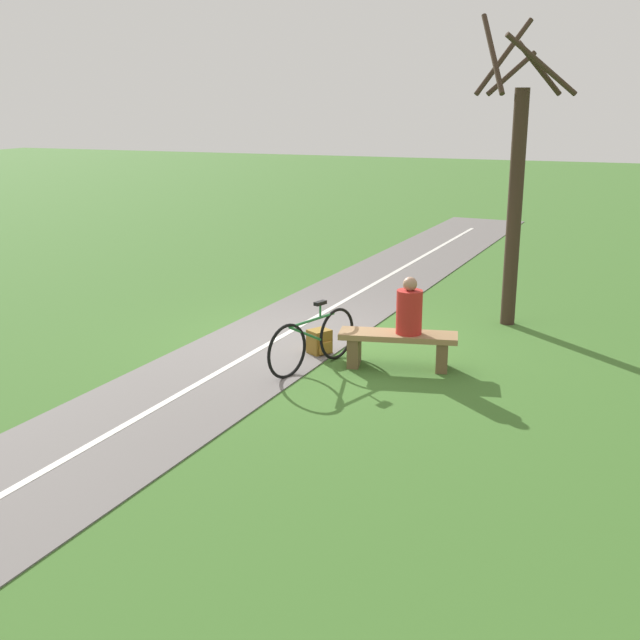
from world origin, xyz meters
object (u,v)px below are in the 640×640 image
object	(u,v)px
bench	(398,344)
backpack	(320,342)
bicycle	(313,341)
person_seated	(409,310)
tree_far_left	(515,185)

from	to	relation	value
bench	backpack	distance (m)	1.26
bench	backpack	xyz separation A→B (m)	(1.23, -0.17, -0.16)
bicycle	backpack	size ratio (longest dim) A/B	4.45
bicycle	person_seated	bearing A→B (deg)	130.81
person_seated	backpack	distance (m)	1.53
bench	bicycle	size ratio (longest dim) A/B	0.98
backpack	bench	bearing A→B (deg)	172.27
bicycle	backpack	world-z (taller)	bicycle
tree_far_left	backpack	bearing A→B (deg)	48.32
bench	bicycle	bearing A→B (deg)	11.59
bench	bicycle	distance (m)	1.19
backpack	tree_far_left	bearing A→B (deg)	-131.68
person_seated	bench	bearing A→B (deg)	-0.00
bicycle	tree_far_left	world-z (taller)	tree_far_left
person_seated	tree_far_left	distance (m)	3.29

